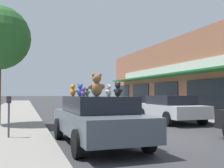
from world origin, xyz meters
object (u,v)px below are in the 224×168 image
at_px(teddy_bear_giant, 97,85).
at_px(teddy_bear_black, 118,90).
at_px(teddy_bear_white, 109,91).
at_px(teddy_bear_purple, 84,92).
at_px(parked_car_far_center, 170,108).
at_px(teddy_bear_orange, 73,90).
at_px(teddy_bear_green, 87,92).
at_px(teddy_bear_blue, 80,90).
at_px(plush_art_car, 98,119).
at_px(parking_meter, 9,111).

xyz_separation_m(teddy_bear_giant, teddy_bear_black, (0.36, -0.86, -0.14)).
distance_m(teddy_bear_giant, teddy_bear_white, 0.57).
height_order(teddy_bear_purple, teddy_bear_white, teddy_bear_white).
relative_size(teddy_bear_purple, parked_car_far_center, 0.06).
height_order(teddy_bear_orange, teddy_bear_green, teddy_bear_orange).
bearing_deg(teddy_bear_giant, teddy_bear_purple, 55.46).
height_order(teddy_bear_green, teddy_bear_black, teddy_bear_black).
bearing_deg(teddy_bear_blue, teddy_bear_white, 134.09).
xyz_separation_m(teddy_bear_giant, teddy_bear_purple, (-0.51, -0.57, -0.20)).
bearing_deg(teddy_bear_white, teddy_bear_blue, -84.25).
bearing_deg(teddy_bear_black, teddy_bear_giant, -15.75).
distance_m(plush_art_car, teddy_bear_black, 1.17).
distance_m(teddy_bear_giant, teddy_bear_purple, 0.79).
bearing_deg(teddy_bear_blue, parking_meter, -16.25).
distance_m(teddy_bear_giant, teddy_bear_black, 0.95).
xyz_separation_m(teddy_bear_green, teddy_bear_black, (0.53, -1.43, 0.05)).
bearing_deg(teddy_bear_green, teddy_bear_purple, 71.78).
bearing_deg(teddy_bear_black, teddy_bear_white, -17.42).
bearing_deg(parked_car_far_center, teddy_bear_white, -132.84).
height_order(teddy_bear_green, parking_meter, teddy_bear_green).
height_order(teddy_bear_orange, teddy_bear_purple, teddy_bear_orange).
xyz_separation_m(teddy_bear_white, parking_meter, (-2.70, 1.72, -0.62)).
bearing_deg(teddy_bear_orange, teddy_bear_giant, 172.38).
height_order(teddy_bear_purple, teddy_bear_green, teddy_bear_green).
bearing_deg(parking_meter, teddy_bear_white, -32.41).
xyz_separation_m(teddy_bear_giant, teddy_bear_green, (-0.17, 0.57, -0.19)).
bearing_deg(teddy_bear_orange, teddy_bear_black, 168.16).
distance_m(teddy_bear_white, parking_meter, 3.26).
bearing_deg(teddy_bear_blue, plush_art_car, 138.17).
height_order(plush_art_car, parking_meter, plush_art_car).
bearing_deg(teddy_bear_white, teddy_bear_orange, -92.47).
relative_size(teddy_bear_giant, teddy_bear_blue, 1.79).
xyz_separation_m(plush_art_car, teddy_bear_giant, (0.00, 0.13, 0.97)).
relative_size(teddy_bear_giant, parking_meter, 0.54).
distance_m(teddy_bear_green, teddy_bear_white, 1.13).
bearing_deg(teddy_bear_purple, parking_meter, -13.33).
relative_size(plush_art_car, teddy_bear_white, 14.05).
relative_size(plush_art_car, teddy_bear_purple, 18.15).
bearing_deg(teddy_bear_blue, teddy_bear_orange, -70.09).
height_order(teddy_bear_blue, teddy_bear_black, teddy_bear_black).
distance_m(teddy_bear_white, teddy_bear_black, 0.40).
distance_m(plush_art_car, teddy_bear_blue, 1.05).
xyz_separation_m(teddy_bear_orange, parking_meter, (-1.93, 0.33, -0.65)).
height_order(teddy_bear_purple, teddy_bear_black, teddy_bear_black).
bearing_deg(teddy_bear_blue, teddy_bear_black, 129.70).
xyz_separation_m(plush_art_car, parking_meter, (-2.48, 1.35, 0.18)).
distance_m(teddy_bear_purple, teddy_bear_green, 1.19).
bearing_deg(teddy_bear_giant, parked_car_far_center, -129.93).
bearing_deg(teddy_bear_purple, plush_art_car, -109.67).
distance_m(teddy_bear_purple, parked_car_far_center, 7.68).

